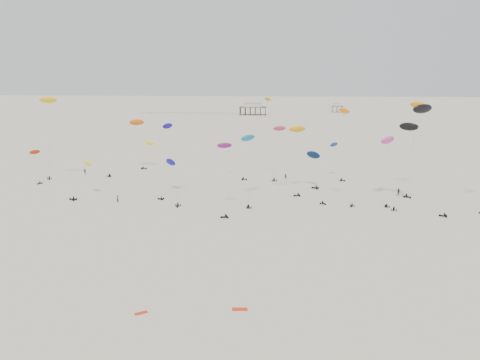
# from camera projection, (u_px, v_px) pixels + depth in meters

# --- Properties ---
(ground_plane) EXTENTS (900.00, 900.00, 0.00)m
(ground_plane) POSITION_uv_depth(u_px,v_px,m) (258.00, 142.00, 225.60)
(ground_plane) COLOR beige
(pavilion_main) EXTENTS (21.00, 13.00, 9.80)m
(pavilion_main) POSITION_uv_depth(u_px,v_px,m) (253.00, 110.00, 371.15)
(pavilion_main) COLOR brown
(pavilion_main) RESTS_ON ground
(pavilion_small) EXTENTS (9.00, 7.00, 8.00)m
(pavilion_small) POSITION_uv_depth(u_px,v_px,m) (337.00, 108.00, 395.22)
(pavilion_small) COLOR brown
(pavilion_small) RESTS_ON ground
(pier_fence) EXTENTS (80.20, 0.20, 1.50)m
(pier_fence) POSITION_uv_depth(u_px,v_px,m) (188.00, 113.00, 375.82)
(pier_fence) COLOR black
(pier_fence) RESTS_ON ground
(rig_0) EXTENTS (6.60, 13.42, 21.03)m
(rig_0) POSITION_uv_depth(u_px,v_px,m) (171.00, 154.00, 121.26)
(rig_0) COLOR black
(rig_0) RESTS_ON ground
(rig_1) EXTENTS (4.88, 7.37, 25.80)m
(rig_1) POSITION_uv_depth(u_px,v_px,m) (271.00, 138.00, 144.31)
(rig_1) COLOR black
(rig_1) RESTS_ON ground
(rig_2) EXTENTS (4.03, 11.00, 17.11)m
(rig_2) POSITION_uv_depth(u_px,v_px,m) (225.00, 167.00, 111.70)
(rig_2) COLOR black
(rig_2) RESTS_ON ground
(rig_3) EXTENTS (5.03, 8.23, 24.50)m
(rig_3) POSITION_uv_depth(u_px,v_px,m) (346.00, 131.00, 117.15)
(rig_3) COLOR black
(rig_3) RESTS_ON ground
(rig_4) EXTENTS (10.02, 17.46, 22.77)m
(rig_4) POSITION_uv_depth(u_px,v_px,m) (300.00, 138.00, 128.94)
(rig_4) COLOR black
(rig_4) RESTS_ON ground
(rig_6) EXTENTS (5.54, 4.83, 25.97)m
(rig_6) POSITION_uv_depth(u_px,v_px,m) (48.00, 113.00, 144.22)
(rig_6) COLOR black
(rig_6) RESTS_ON ground
(rig_7) EXTENTS (4.05, 6.73, 9.39)m
(rig_7) POSITION_uv_depth(u_px,v_px,m) (147.00, 152.00, 164.66)
(rig_7) COLOR black
(rig_7) RESTS_ON ground
(rig_8) EXTENTS (4.88, 14.58, 18.38)m
(rig_8) POSITION_uv_depth(u_px,v_px,m) (248.00, 150.00, 121.83)
(rig_8) COLOR black
(rig_8) RESTS_ON ground
(rig_9) EXTENTS (9.22, 16.69, 23.42)m
(rig_9) POSITION_uv_depth(u_px,v_px,m) (414.00, 140.00, 117.14)
(rig_9) COLOR black
(rig_9) RESTS_ON ground
(rig_10) EXTENTS (5.11, 9.78, 10.52)m
(rig_10) POSITION_uv_depth(u_px,v_px,m) (84.00, 172.00, 126.27)
(rig_10) COLOR black
(rig_10) RESTS_ON ground
(rig_11) EXTENTS (8.16, 10.06, 12.08)m
(rig_11) POSITION_uv_depth(u_px,v_px,m) (235.00, 163.00, 149.94)
(rig_11) COLOR black
(rig_11) RESTS_ON ground
(rig_12) EXTENTS (8.18, 7.28, 18.88)m
(rig_12) POSITION_uv_depth(u_px,v_px,m) (285.00, 149.00, 128.14)
(rig_12) COLOR black
(rig_12) RESTS_ON ground
(rig_13) EXTENTS (4.50, 12.56, 11.73)m
(rig_13) POSITION_uv_depth(u_px,v_px,m) (169.00, 167.00, 129.98)
(rig_13) COLOR black
(rig_13) RESTS_ON ground
(rig_14) EXTENTS (7.30, 13.41, 25.75)m
(rig_14) POSITION_uv_depth(u_px,v_px,m) (416.00, 124.00, 128.86)
(rig_14) COLOR black
(rig_14) RESTS_ON ground
(rig_15) EXTENTS (5.93, 13.99, 17.92)m
(rig_15) POSITION_uv_depth(u_px,v_px,m) (388.00, 146.00, 122.62)
(rig_15) COLOR black
(rig_15) RESTS_ON ground
(rig_16) EXTENTS (9.54, 6.31, 25.85)m
(rig_16) POSITION_uv_depth(u_px,v_px,m) (419.00, 122.00, 111.57)
(rig_16) COLOR black
(rig_16) RESTS_ON ground
(rig_17) EXTENTS (4.91, 5.93, 10.83)m
(rig_17) POSITION_uv_depth(u_px,v_px,m) (314.00, 161.00, 135.49)
(rig_17) COLOR black
(rig_17) RESTS_ON ground
(rig_18) EXTENTS (5.09, 9.53, 11.90)m
(rig_18) POSITION_uv_depth(u_px,v_px,m) (336.00, 154.00, 148.10)
(rig_18) COLOR black
(rig_18) RESTS_ON ground
(rig_19) EXTENTS (8.88, 17.15, 21.26)m
(rig_19) POSITION_uv_depth(u_px,v_px,m) (132.00, 132.00, 159.26)
(rig_19) COLOR black
(rig_19) RESTS_ON ground
(rig_20) EXTENTS (5.52, 7.32, 10.11)m
(rig_20) POSITION_uv_depth(u_px,v_px,m) (36.00, 161.00, 143.00)
(rig_20) COLOR black
(rig_20) RESTS_ON ground
(spectator_0) EXTENTS (0.90, 0.97, 2.20)m
(spectator_0) POSITION_uv_depth(u_px,v_px,m) (118.00, 202.00, 121.30)
(spectator_0) COLOR black
(spectator_0) RESTS_ON ground
(spectator_1) EXTENTS (1.29, 1.15, 2.28)m
(spectator_1) POSITION_uv_depth(u_px,v_px,m) (398.00, 195.00, 128.09)
(spectator_1) COLOR black
(spectator_1) RESTS_ON ground
(spectator_2) EXTENTS (1.43, 1.04, 2.18)m
(spectator_2) POSITION_uv_depth(u_px,v_px,m) (85.00, 174.00, 154.82)
(spectator_2) COLOR black
(spectator_2) RESTS_ON ground
(spectator_3) EXTENTS (0.78, 0.60, 1.95)m
(spectator_3) POSITION_uv_depth(u_px,v_px,m) (286.00, 179.00, 148.06)
(spectator_3) COLOR black
(spectator_3) RESTS_ON ground
(grounded_kite_a) EXTENTS (2.26, 1.05, 0.08)m
(grounded_kite_a) POSITION_uv_depth(u_px,v_px,m) (240.00, 309.00, 66.38)
(grounded_kite_a) COLOR red
(grounded_kite_a) RESTS_ON ground
(grounded_kite_b) EXTENTS (1.89, 1.57, 0.07)m
(grounded_kite_b) POSITION_uv_depth(u_px,v_px,m) (141.00, 313.00, 65.35)
(grounded_kite_b) COLOR red
(grounded_kite_b) RESTS_ON ground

